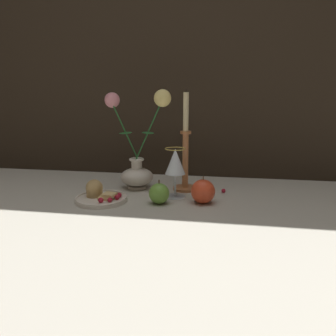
# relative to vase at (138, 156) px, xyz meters

# --- Properties ---
(ground_plane) EXTENTS (2.40, 2.40, 0.00)m
(ground_plane) POSITION_rel_vase_xyz_m (0.09, -0.09, -0.12)
(ground_plane) COLOR #B7B2A3
(ground_plane) RESTS_ON ground
(wall_back) EXTENTS (2.40, 0.04, 1.20)m
(wall_back) POSITION_rel_vase_xyz_m (0.09, 0.25, 0.48)
(wall_back) COLOR #2D2319
(wall_back) RESTS_ON ground_plane
(vase) EXTENTS (0.26, 0.12, 0.37)m
(vase) POSITION_rel_vase_xyz_m (0.00, 0.00, 0.00)
(vase) COLOR silver
(vase) RESTS_ON ground_plane
(plate_with_pastries) EXTENTS (0.18, 0.18, 0.07)m
(plate_with_pastries) POSITION_rel_vase_xyz_m (-0.09, -0.17, -0.11)
(plate_with_pastries) COLOR silver
(plate_with_pastries) RESTS_ON ground_plane
(wine_glass) EXTENTS (0.07, 0.07, 0.17)m
(wine_glass) POSITION_rel_vase_xyz_m (0.16, -0.09, -0.01)
(wine_glass) COLOR silver
(wine_glass) RESTS_ON ground_plane
(candlestick) EXTENTS (0.09, 0.09, 0.37)m
(candlestick) POSITION_rel_vase_xyz_m (0.18, 0.01, -0.00)
(candlestick) COLOR #B77042
(candlestick) RESTS_ON ground_plane
(apple_beside_vase) EXTENTS (0.08, 0.08, 0.09)m
(apple_beside_vase) POSITION_rel_vase_xyz_m (0.26, -0.14, -0.08)
(apple_beside_vase) COLOR #D14223
(apple_beside_vase) RESTS_ON ground_plane
(apple_near_glass) EXTENTS (0.07, 0.07, 0.08)m
(apple_near_glass) POSITION_rel_vase_xyz_m (0.11, -0.17, -0.09)
(apple_near_glass) COLOR #669938
(apple_near_glass) RESTS_ON ground_plane
(berry_near_plate) EXTENTS (0.02, 0.02, 0.02)m
(berry_near_plate) POSITION_rel_vase_xyz_m (0.08, -0.03, -0.12)
(berry_near_plate) COLOR #AD192D
(berry_near_plate) RESTS_ON ground_plane
(berry_front_center) EXTENTS (0.02, 0.02, 0.02)m
(berry_front_center) POSITION_rel_vase_xyz_m (0.32, -0.01, -0.12)
(berry_front_center) COLOR #AD192D
(berry_front_center) RESTS_ON ground_plane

